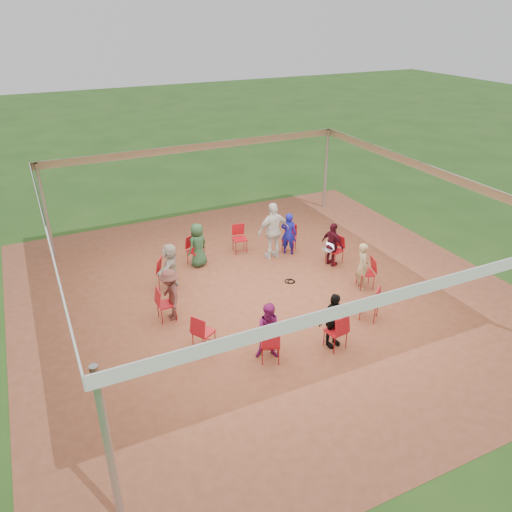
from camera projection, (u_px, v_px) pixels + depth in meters
name	position (u px, v px, depth m)	size (l,w,h in m)	color
ground	(267.00, 295.00, 13.63)	(80.00, 80.00, 0.00)	#244B17
dirt_patch	(267.00, 295.00, 13.63)	(13.00, 13.00, 0.00)	brown
tent	(268.00, 214.00, 12.56)	(10.33, 10.33, 3.00)	#B2B2B7
chair_0	(335.00, 250.00, 15.07)	(0.42, 0.44, 0.90)	#B2111A
chair_1	(289.00, 239.00, 15.81)	(0.42, 0.44, 0.90)	#B2111A
chair_2	(240.00, 239.00, 15.80)	(0.42, 0.44, 0.90)	#B2111A
chair_3	(196.00, 251.00, 15.03)	(0.42, 0.44, 0.90)	#B2111A
chair_4	(167.00, 274.00, 13.76)	(0.42, 0.44, 0.90)	#B2111A
chair_5	(166.00, 304.00, 12.37)	(0.42, 0.44, 0.90)	#B2111A
chair_6	(204.00, 332.00, 11.33)	(0.42, 0.44, 0.90)	#B2111A
chair_7	(270.00, 343.00, 10.94)	(0.42, 0.44, 0.90)	#B2111A
chair_8	(336.00, 331.00, 11.35)	(0.42, 0.44, 0.90)	#B2111A
chair_9	(370.00, 303.00, 12.41)	(0.42, 0.44, 0.90)	#B2111A
chair_10	(366.00, 273.00, 13.80)	(0.42, 0.44, 0.90)	#B2111A
person_seated_0	(333.00, 245.00, 14.89)	(0.80, 0.41, 1.36)	#400B18
person_seated_1	(289.00, 234.00, 15.60)	(0.50, 0.33, 1.36)	#15199D
person_seated_2	(198.00, 245.00, 14.86)	(0.67, 0.37, 1.36)	#2A5432
person_seated_3	(170.00, 267.00, 13.64)	(1.26, 0.47, 1.36)	#B8AFA2
person_seated_4	(170.00, 295.00, 12.31)	(0.88, 0.44, 1.36)	brown
person_seated_5	(270.00, 331.00, 10.94)	(0.66, 0.38, 1.36)	#8B1B68
person_seated_6	(333.00, 320.00, 11.33)	(0.80, 0.41, 1.36)	black
person_seated_7	(362.00, 266.00, 13.68)	(0.50, 0.33, 1.36)	tan
standing_person	(273.00, 231.00, 15.24)	(1.06, 0.54, 1.80)	silver
cable_coil	(290.00, 281.00, 14.26)	(0.35, 0.35, 0.03)	black
laptop	(329.00, 247.00, 14.81)	(0.33, 0.37, 0.22)	#B7B7BC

